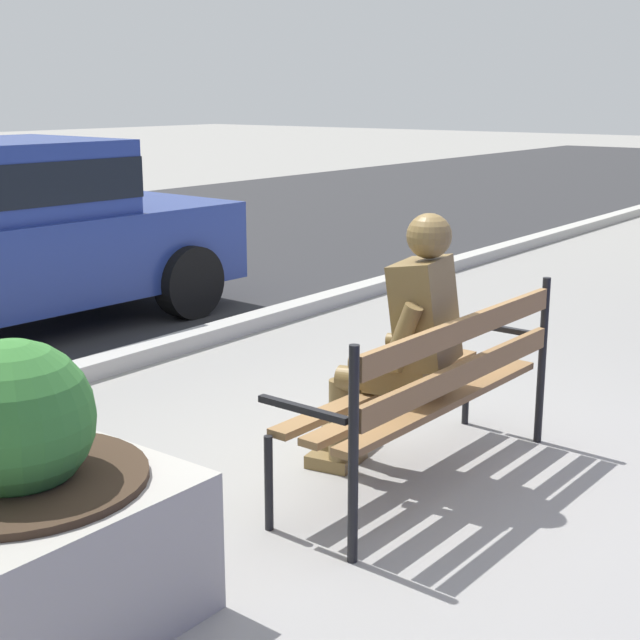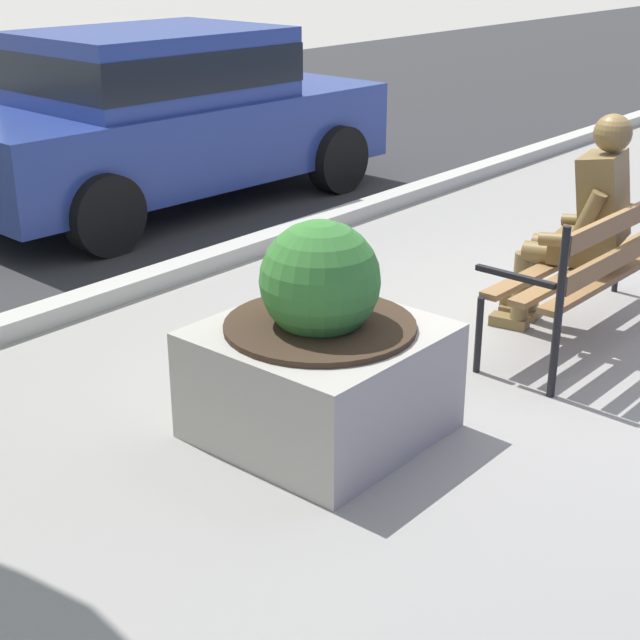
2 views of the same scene
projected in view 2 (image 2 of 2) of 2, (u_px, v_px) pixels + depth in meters
ground_plane at (604, 347)px, 5.75m from camera, size 80.00×80.00×0.00m
curb_stone at (257, 244)px, 7.47m from camera, size 60.00×0.20×0.12m
park_bench at (607, 256)px, 5.65m from camera, size 1.81×0.57×0.95m
bronze_statue_seated at (576, 229)px, 5.74m from camera, size 0.59×0.84×1.37m
concrete_planter at (320, 356)px, 4.63m from camera, size 1.03×1.03×1.09m
parked_car_blue at (164, 112)px, 8.51m from camera, size 4.18×2.08×1.56m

